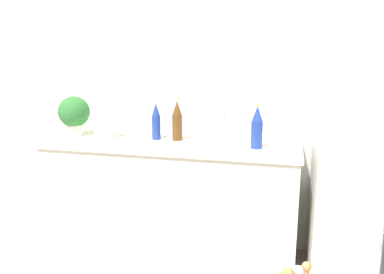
{
  "coord_description": "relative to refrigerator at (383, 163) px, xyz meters",
  "views": [
    {
      "loc": [
        0.52,
        -0.55,
        1.68
      ],
      "look_at": [
        0.08,
        1.4,
        1.2
      ],
      "focal_mm": 40.0,
      "sensor_mm": 36.0,
      "label": 1
    }
  ],
  "objects": [
    {
      "name": "wall_back",
      "position": [
        -1.14,
        0.42,
        0.4
      ],
      "size": [
        8.0,
        0.06,
        2.55
      ],
      "color": "silver",
      "rests_on": "ground_plane"
    },
    {
      "name": "back_counter",
      "position": [
        -1.45,
        0.09,
        -0.41
      ],
      "size": [
        1.88,
        0.63,
        0.92
      ],
      "color": "silver",
      "rests_on": "ground_plane"
    },
    {
      "name": "refrigerator",
      "position": [
        0.0,
        0.0,
        0.0
      ],
      "size": [
        0.86,
        0.76,
        1.74
      ],
      "color": "silver",
      "rests_on": "ground_plane"
    },
    {
      "name": "potted_plant",
      "position": [
        -2.22,
        0.09,
        0.22
      ],
      "size": [
        0.24,
        0.24,
        0.31
      ],
      "color": "silver",
      "rests_on": "back_counter"
    },
    {
      "name": "paper_towel_roll",
      "position": [
        -1.97,
        0.03,
        0.17
      ],
      "size": [
        0.12,
        0.12,
        0.25
      ],
      "color": "white",
      "rests_on": "back_counter"
    },
    {
      "name": "back_bottle_0",
      "position": [
        -1.57,
        0.11,
        0.18
      ],
      "size": [
        0.07,
        0.07,
        0.28
      ],
      "color": "navy",
      "rests_on": "back_counter"
    },
    {
      "name": "back_bottle_1",
      "position": [
        -1.41,
        0.12,
        0.19
      ],
      "size": [
        0.08,
        0.08,
        0.3
      ],
      "color": "brown",
      "rests_on": "back_counter"
    },
    {
      "name": "back_bottle_2",
      "position": [
        -0.82,
        0.01,
        0.19
      ],
      "size": [
        0.08,
        0.08,
        0.3
      ],
      "color": "navy",
      "rests_on": "back_counter"
    },
    {
      "name": "back_bottle_3",
      "position": [
        -1.09,
        0.16,
        0.19
      ],
      "size": [
        0.06,
        0.06,
        0.31
      ],
      "color": "#B2B7BC",
      "rests_on": "back_counter"
    }
  ]
}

